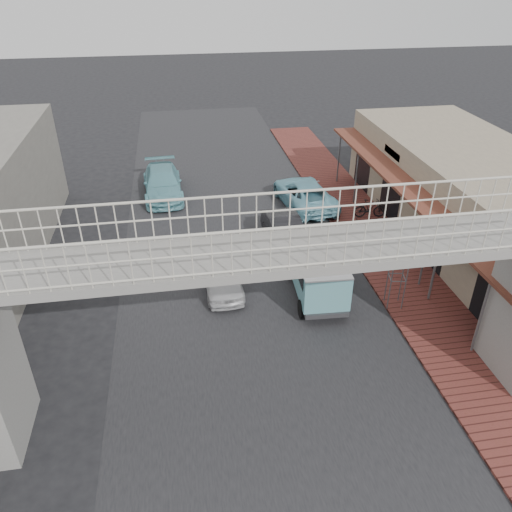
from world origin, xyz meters
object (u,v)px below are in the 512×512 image
object	(u,v)px
dark_sedan	(285,233)
angkot_far	(163,183)
motorcycle_far	(370,208)
street_clock	(402,248)
angkot_curb	(304,194)
motorcycle_near	(349,230)
white_hatchback	(221,275)
angkot_van	(317,269)
arrow_sign	(460,248)

from	to	relation	value
dark_sedan	angkot_far	world-z (taller)	angkot_far
dark_sedan	angkot_far	bearing A→B (deg)	126.66
dark_sedan	motorcycle_far	size ratio (longest dim) A/B	2.56
dark_sedan	street_clock	xyz separation A→B (m)	(3.05, -5.20, 1.88)
angkot_curb	motorcycle_far	xyz separation A→B (m)	(2.88, -2.07, -0.11)
angkot_curb	motorcycle_near	size ratio (longest dim) A/B	2.90
white_hatchback	angkot_curb	distance (m)	8.72
angkot_curb	motorcycle_near	distance (m)	4.22
angkot_van	motorcycle_far	world-z (taller)	angkot_van
angkot_far	motorcycle_far	size ratio (longest dim) A/B	3.09
angkot_van	white_hatchback	bearing A→B (deg)	165.43
dark_sedan	arrow_sign	size ratio (longest dim) A/B	1.45
angkot_far	motorcycle_near	xyz separation A→B (m)	(8.51, -6.72, -0.17)
arrow_sign	dark_sedan	bearing A→B (deg)	153.36
street_clock	angkot_curb	bearing A→B (deg)	107.58
angkot_far	motorcycle_near	distance (m)	10.84
angkot_curb	dark_sedan	bearing A→B (deg)	59.00
motorcycle_near	arrow_sign	size ratio (longest dim) A/B	0.60
street_clock	arrow_sign	bearing A→B (deg)	8.18
angkot_far	motorcycle_far	world-z (taller)	angkot_far
dark_sedan	arrow_sign	bearing A→B (deg)	-47.46
motorcycle_near	street_clock	bearing A→B (deg)	165.87
dark_sedan	angkot_curb	world-z (taller)	angkot_curb
white_hatchback	angkot_van	bearing A→B (deg)	-19.51
motorcycle_near	arrow_sign	xyz separation A→B (m)	(2.19, -5.37, 1.87)
street_clock	motorcycle_near	bearing A→B (deg)	100.87
motorcycle_near	street_clock	size ratio (longest dim) A/B	0.58
dark_sedan	motorcycle_near	distance (m)	3.05
white_hatchback	motorcycle_far	world-z (taller)	white_hatchback
motorcycle_near	dark_sedan	bearing A→B (deg)	77.20
white_hatchback	arrow_sign	distance (m)	8.99
motorcycle_near	motorcycle_far	xyz separation A→B (m)	(1.78, 2.01, 0.03)
angkot_curb	arrow_sign	distance (m)	10.15
angkot_van	motorcycle_near	bearing A→B (deg)	59.31
white_hatchback	dark_sedan	distance (m)	4.32
dark_sedan	motorcycle_near	bearing A→B (deg)	-0.80
angkot_van	motorcycle_near	distance (m)	4.92
white_hatchback	arrow_sign	bearing A→B (deg)	-18.07
motorcycle_near	motorcycle_far	distance (m)	2.68
motorcycle_far	arrow_sign	world-z (taller)	arrow_sign
angkot_curb	arrow_sign	bearing A→B (deg)	103.40
dark_sedan	angkot_far	xyz separation A→B (m)	(-5.46, 6.79, 0.04)
white_hatchback	angkot_curb	bearing A→B (deg)	51.57
motorcycle_far	angkot_curb	bearing A→B (deg)	60.88
angkot_curb	street_clock	xyz separation A→B (m)	(1.10, -9.34, 1.87)
angkot_curb	motorcycle_far	size ratio (longest dim) A/B	3.09
dark_sedan	angkot_van	size ratio (longest dim) A/B	1.05
motorcycle_far	street_clock	size ratio (longest dim) A/B	0.55
motorcycle_far	street_clock	world-z (taller)	street_clock
dark_sedan	motorcycle_far	bearing A→B (deg)	21.14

